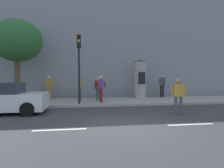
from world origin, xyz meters
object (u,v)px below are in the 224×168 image
at_px(poster_column, 140,78).
at_px(street_tree, 17,41).
at_px(pedestrian_in_red_top, 101,86).
at_px(pedestrian_near_pole, 98,87).
at_px(pedestrian_in_light_jacket, 80,87).
at_px(pedestrian_with_backpack, 162,84).
at_px(traffic_light, 79,58).
at_px(pedestrian_with_bag, 49,85).
at_px(pedestrian_tallest, 179,93).

height_order(poster_column, street_tree, street_tree).
bearing_deg(pedestrian_in_red_top, pedestrian_near_pole, 92.91).
relative_size(pedestrian_in_light_jacket, pedestrian_with_backpack, 0.92).
height_order(poster_column, pedestrian_with_backpack, poster_column).
xyz_separation_m(traffic_light, pedestrian_in_light_jacket, (0.06, 1.68, -1.79)).
bearing_deg(pedestrian_in_red_top, pedestrian_with_bag, 142.44).
xyz_separation_m(poster_column, pedestrian_with_backpack, (1.91, 0.31, -0.46)).
distance_m(traffic_light, pedestrian_in_red_top, 2.30).
bearing_deg(pedestrian_in_light_jacket, pedestrian_with_backpack, 13.56).
distance_m(pedestrian_tallest, pedestrian_with_bag, 9.46).
xyz_separation_m(street_tree, pedestrian_in_red_top, (5.38, -1.53, -2.95)).
relative_size(street_tree, pedestrian_tallest, 3.17).
relative_size(pedestrian_tallest, pedestrian_in_red_top, 0.99).
relative_size(pedestrian_tallest, pedestrian_with_backpack, 0.95).
distance_m(pedestrian_in_light_jacket, pedestrian_with_backpack, 6.64).
bearing_deg(poster_column, street_tree, -174.67).
bearing_deg(poster_column, pedestrian_near_pole, -163.63).
height_order(traffic_light, poster_column, traffic_light).
xyz_separation_m(pedestrian_in_light_jacket, pedestrian_in_red_top, (1.33, -1.09, 0.06)).
xyz_separation_m(street_tree, pedestrian_with_backpack, (10.51, 1.11, -2.92)).
xyz_separation_m(street_tree, pedestrian_tallest, (8.57, -5.44, -3.11)).
xyz_separation_m(traffic_light, pedestrian_in_red_top, (1.39, 0.60, -1.73)).
distance_m(pedestrian_tallest, pedestrian_in_light_jacket, 6.74).
bearing_deg(street_tree, pedestrian_tallest, -32.38).
height_order(traffic_light, pedestrian_near_pole, traffic_light).
relative_size(pedestrian_with_bag, pedestrian_with_backpack, 0.97).
distance_m(street_tree, pedestrian_in_light_jacket, 5.07).
bearing_deg(pedestrian_in_light_jacket, street_tree, 173.79).
relative_size(traffic_light, pedestrian_in_light_jacket, 2.48).
xyz_separation_m(street_tree, pedestrian_in_light_jacket, (4.06, -0.44, -3.00)).
distance_m(street_tree, pedestrian_with_backpack, 10.96).
xyz_separation_m(pedestrian_in_light_jacket, pedestrian_near_pole, (1.26, 0.28, -0.04)).
height_order(traffic_light, pedestrian_in_red_top, traffic_light).
bearing_deg(pedestrian_with_backpack, street_tree, -173.95).
height_order(pedestrian_with_bag, pedestrian_near_pole, pedestrian_with_bag).
height_order(street_tree, pedestrian_near_pole, street_tree).
xyz_separation_m(pedestrian_in_light_jacket, pedestrian_with_bag, (-2.22, 1.64, 0.07)).
bearing_deg(street_tree, traffic_light, -28.01).
xyz_separation_m(pedestrian_with_backpack, pedestrian_near_pole, (-5.19, -1.28, -0.12)).
height_order(pedestrian_tallest, pedestrian_in_red_top, pedestrian_in_red_top).
xyz_separation_m(pedestrian_with_bag, pedestrian_with_backpack, (8.67, -0.09, 0.01)).
distance_m(pedestrian_in_red_top, pedestrian_with_bag, 4.48).
distance_m(traffic_light, pedestrian_in_light_jacket, 2.46).
relative_size(street_tree, pedestrian_in_red_top, 3.15).
bearing_deg(pedestrian_with_backpack, poster_column, -170.71).
distance_m(street_tree, pedestrian_tallest, 10.62).
height_order(pedestrian_tallest, pedestrian_in_light_jacket, pedestrian_in_light_jacket).
bearing_deg(street_tree, pedestrian_with_backpack, 6.05).
bearing_deg(pedestrian_in_red_top, street_tree, 164.16).
bearing_deg(pedestrian_with_backpack, pedestrian_with_bag, 179.42).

